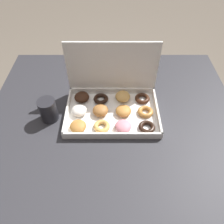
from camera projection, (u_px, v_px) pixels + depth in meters
The scene contains 4 objects.
ground_plane at pixel (113, 187), 1.55m from camera, with size 8.00×8.00×0.00m, color #6B6054.
dining_table at pixel (113, 128), 1.05m from camera, with size 1.13×0.95×0.77m.
donut_box at pixel (110, 101), 0.96m from camera, with size 0.40×0.28×0.28m.
coffee_mug at pixel (48, 110), 0.92m from camera, with size 0.07×0.07×0.10m.
Camera 1 is at (-0.01, -0.65, 1.50)m, focal length 35.00 mm.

